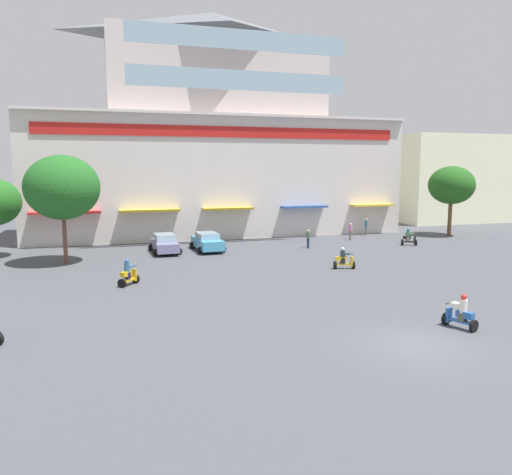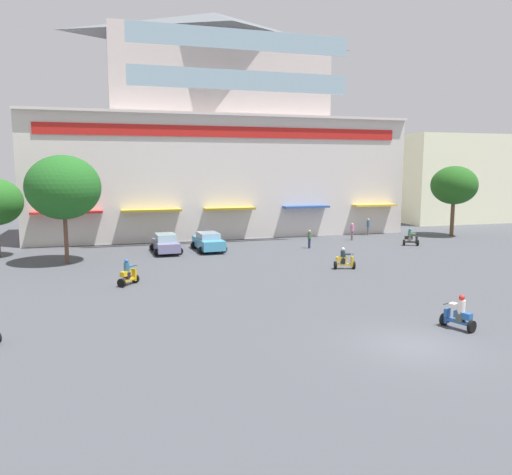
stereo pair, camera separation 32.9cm
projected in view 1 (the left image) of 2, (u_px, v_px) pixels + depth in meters
ground_plane at (294, 276)px, 31.59m from camera, size 128.00×128.00×0.00m
colonial_building at (215, 142)px, 52.02m from camera, size 37.00×16.41×22.46m
flank_building_right at (439, 178)px, 64.93m from camera, size 13.78×11.36×10.84m
plaza_tree_1 at (451, 185)px, 49.71m from camera, size 4.38×4.69×6.98m
plaza_tree_2 at (62, 188)px, 35.00m from camera, size 5.17×5.24×7.70m
parked_car_0 at (165, 244)px, 40.01m from camera, size 2.42×4.36×1.55m
parked_car_1 at (207, 242)px, 41.09m from camera, size 2.55×4.58×1.52m
scooter_rider_0 at (128, 274)px, 28.96m from camera, size 1.31×1.43×1.59m
scooter_rider_1 at (409, 238)px, 44.03m from camera, size 1.41×1.01×1.53m
scooter_rider_2 at (344, 260)px, 33.80m from camera, size 1.49×0.85×1.48m
scooter_rider_4 at (461, 314)px, 21.23m from camera, size 0.98×1.51×1.52m
pedestrian_0 at (308, 238)px, 42.43m from camera, size 0.47×0.47×1.59m
pedestrian_1 at (350, 230)px, 47.18m from camera, size 0.35×0.35×1.63m
pedestrian_2 at (366, 225)px, 50.71m from camera, size 0.40×0.40×1.72m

